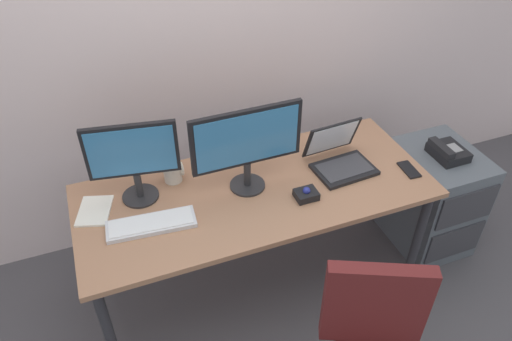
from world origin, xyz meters
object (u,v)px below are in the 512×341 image
Objects in this scene: coffee_mug at (173,171)px; paper_notepad at (95,211)px; monitor_main at (247,143)px; keyboard at (151,224)px; laptop at (340,157)px; trackball_mouse at (306,194)px; cell_phone at (409,170)px; desk_phone at (447,152)px; monitor_side at (133,157)px; file_cabinet at (432,198)px.

coffee_mug is 0.43m from paper_notepad.
monitor_main reaches higher than keyboard.
monitor_main reaches higher than laptop.
trackball_mouse is 0.61m from cell_phone.
paper_notepad is (-0.75, 0.08, -0.26)m from monitor_main.
laptop is (1.03, 0.10, 0.04)m from keyboard.
monitor_side reaches higher than desk_phone.
coffee_mug is (0.19, 0.07, -0.19)m from monitor_side.
monitor_main is at bearing 175.06° from desk_phone.
laptop is at bearing 172.25° from desk_phone.
laptop is 1.27m from paper_notepad.
desk_phone is at bearing -5.52° from paper_notepad.
file_cabinet is at bearing 6.24° from trackball_mouse.
trackball_mouse reaches higher than keyboard.
trackball_mouse reaches higher than desk_phone.
trackball_mouse is 0.53× the size of paper_notepad.
monitor_side is 0.33m from paper_notepad.
laptop is at bearing -4.37° from paper_notepad.
coffee_mug is (-1.51, 0.27, 0.45)m from file_cabinet.
cell_phone is (0.61, 0.00, -0.02)m from trackball_mouse.
trackball_mouse is 1.03m from paper_notepad.
monitor_side is at bearing 158.67° from trackball_mouse.
cell_phone is (-0.32, -0.08, 0.02)m from desk_phone.
coffee_mug is 1.24m from cell_phone.
monitor_main is at bearing -28.58° from coffee_mug.
paper_notepad is (-1.27, 0.10, -0.05)m from laptop.
desk_phone reaches higher than file_cabinet.
monitor_main reaches higher than paper_notepad.
keyboard is 3.82× the size of trackball_mouse.
file_cabinet is 1.56× the size of monitor_side.
monitor_side reaches higher than laptop.
file_cabinet is 3.33× the size of desk_phone.
cell_phone is at bearing -12.23° from monitor_side.
monitor_main is at bearing -12.02° from monitor_side.
paper_notepad is 1.46× the size of cell_phone.
trackball_mouse is at bearing -176.15° from cell_phone.
keyboard is at bearing -179.51° from cell_phone.
desk_phone is 0.33m from cell_phone.
monitor_side is 1.07m from laptop.
keyboard is at bearing -121.03° from coffee_mug.
desk_phone reaches higher than keyboard.
keyboard reaches higher than paper_notepad.
cell_phone is (1.36, -0.08, -0.01)m from keyboard.
file_cabinet is 0.37m from desk_phone.
desk_phone is 1.93m from paper_notepad.
monitor_main is 1.69× the size of laptop.
paper_notepad is at bearing 174.99° from file_cabinet.
trackball_mouse is at bearing -32.69° from coffee_mug.
file_cabinet is at bearing -10.07° from coffee_mug.
monitor_side is 1.42m from cell_phone.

